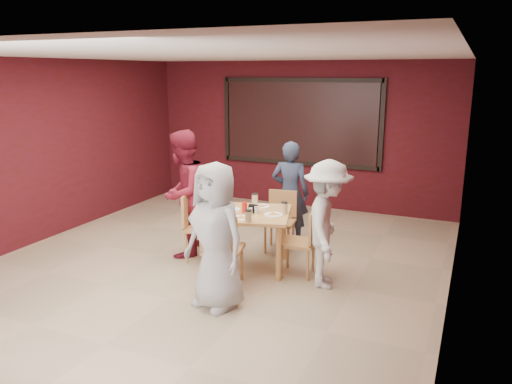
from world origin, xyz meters
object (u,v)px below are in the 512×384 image
at_px(chair_back, 281,217).
at_px(diner_back, 290,193).
at_px(diner_left, 183,194).
at_px(chair_left, 196,223).
at_px(diner_front, 216,236).
at_px(chair_right, 304,239).
at_px(chair_front, 221,246).
at_px(diner_right, 327,224).
at_px(dining_table, 252,219).

distance_m(chair_back, diner_back, 0.44).
xyz_separation_m(chair_back, diner_left, (-1.21, -0.76, 0.41)).
height_order(chair_left, diner_front, diner_front).
distance_m(diner_back, diner_left, 1.64).
height_order(chair_back, diner_left, diner_left).
bearing_deg(chair_back, diner_back, 85.47).
bearing_deg(diner_back, chair_back, 79.71).
bearing_deg(chair_right, chair_left, -177.94).
relative_size(chair_front, diner_right, 0.61).
bearing_deg(diner_right, diner_left, 70.20).
xyz_separation_m(diner_front, diner_left, (-1.22, 1.29, 0.07)).
height_order(diner_front, diner_right, diner_front).
height_order(chair_front, chair_right, chair_front).
height_order(diner_front, diner_left, diner_left).
relative_size(dining_table, diner_front, 0.74).
xyz_separation_m(dining_table, chair_back, (0.09, 0.85, -0.19)).
distance_m(chair_front, diner_left, 1.39).
distance_m(diner_front, diner_left, 1.78).
height_order(chair_left, diner_back, diner_back).
relative_size(chair_back, diner_back, 0.55).
xyz_separation_m(diner_back, diner_right, (0.96, -1.31, -0.01)).
distance_m(chair_left, diner_left, 0.47).
relative_size(dining_table, chair_back, 1.39).
height_order(chair_right, diner_left, diner_left).
bearing_deg(chair_back, chair_right, -52.20).
relative_size(dining_table, chair_front, 1.28).
bearing_deg(diner_front, chair_left, 147.44).
distance_m(chair_back, chair_right, 1.02).
height_order(chair_left, diner_right, diner_right).
distance_m(chair_left, chair_right, 1.57).
relative_size(chair_back, chair_right, 0.99).
bearing_deg(diner_front, diner_back, 108.11).
height_order(chair_back, chair_right, chair_right).
relative_size(dining_table, chair_right, 1.38).
relative_size(chair_front, diner_left, 0.53).
bearing_deg(chair_front, dining_table, 84.68).
relative_size(diner_front, diner_left, 0.92).
bearing_deg(diner_left, diner_front, 37.69).
relative_size(dining_table, diner_left, 0.68).
height_order(chair_front, chair_back, chair_front).
xyz_separation_m(diner_left, diner_right, (2.19, -0.24, -0.11)).
bearing_deg(diner_right, diner_back, 22.59).
bearing_deg(dining_table, diner_left, 175.39).
relative_size(chair_back, diner_front, 0.53).
bearing_deg(dining_table, diner_right, -7.76).
height_order(dining_table, diner_back, diner_back).
bearing_deg(chair_left, dining_table, 1.33).
xyz_separation_m(chair_front, diner_right, (1.14, 0.59, 0.25)).
xyz_separation_m(chair_front, diner_left, (-1.05, 0.83, 0.36)).
bearing_deg(chair_right, diner_back, 118.16).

